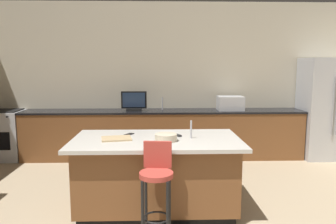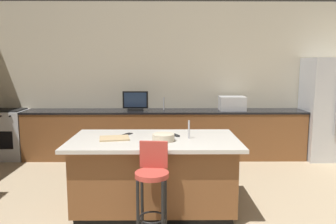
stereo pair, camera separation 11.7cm
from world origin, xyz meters
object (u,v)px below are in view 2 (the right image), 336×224
at_px(tv_monitor, 135,102).
at_px(cell_phone, 127,134).
at_px(bar_stool_center, 152,183).
at_px(kitchen_island, 154,174).
at_px(microwave, 232,103).
at_px(cutting_board, 114,138).
at_px(tv_remote, 175,135).
at_px(refrigerator, 328,109).
at_px(range_oven, 6,134).
at_px(fruit_bowl, 163,137).

distance_m(tv_monitor, cell_phone, 2.05).
bearing_deg(bar_stool_center, kitchen_island, 95.98).
xyz_separation_m(kitchen_island, microwave, (1.41, 2.32, 0.59)).
height_order(kitchen_island, cutting_board, cutting_board).
bearing_deg(cutting_board, tv_remote, 13.31).
xyz_separation_m(bar_stool_center, cutting_board, (-0.48, 0.69, 0.30)).
bearing_deg(tv_remote, bar_stool_center, -133.89).
bearing_deg(cutting_board, bar_stool_center, -55.24).
height_order(kitchen_island, bar_stool_center, bar_stool_center).
xyz_separation_m(refrigerator, cell_phone, (-3.56, -2.03, -0.05)).
xyz_separation_m(kitchen_island, refrigerator, (3.21, 2.26, 0.49)).
distance_m(kitchen_island, tv_monitor, 2.39).
xyz_separation_m(tv_monitor, cell_phone, (0.08, -2.04, -0.19)).
distance_m(refrigerator, tv_remote, 3.63).
distance_m(tv_monitor, tv_remote, 2.23).
bearing_deg(range_oven, fruit_bowl, -38.93).
bearing_deg(cell_phone, tv_remote, 21.75).
bearing_deg(range_oven, kitchen_island, -38.38).
xyz_separation_m(refrigerator, tv_remote, (-2.96, -2.11, -0.04)).
height_order(kitchen_island, tv_remote, tv_remote).
relative_size(microwave, tv_remote, 2.82).
relative_size(fruit_bowl, cell_phone, 1.72).
xyz_separation_m(tv_monitor, cutting_board, (-0.05, -2.29, -0.18)).
bearing_deg(kitchen_island, cutting_board, -177.17).
height_order(tv_remote, cutting_board, tv_remote).
xyz_separation_m(tv_monitor, tv_remote, (0.68, -2.12, -0.18)).
height_order(refrigerator, range_oven, refrigerator).
height_order(range_oven, cell_phone, range_oven).
xyz_separation_m(range_oven, bar_stool_center, (2.93, -3.04, 0.14)).
bearing_deg(kitchen_island, tv_remote, 30.36).
bearing_deg(tv_monitor, kitchen_island, -79.34).
distance_m(range_oven, tv_remote, 3.88).
bearing_deg(refrigerator, cell_phone, -150.37).
xyz_separation_m(microwave, bar_stool_center, (-1.40, -3.04, -0.44)).
bearing_deg(range_oven, refrigerator, -0.56).
relative_size(tv_remote, cutting_board, 0.49).
bearing_deg(range_oven, bar_stool_center, -46.00).
relative_size(kitchen_island, bar_stool_center, 2.00).
bearing_deg(bar_stool_center, tv_monitor, 103.91).
bearing_deg(cell_phone, cutting_board, -86.93).
bearing_deg(tv_monitor, range_oven, 178.84).
distance_m(fruit_bowl, cutting_board, 0.60).
relative_size(kitchen_island, refrigerator, 1.06).
height_order(range_oven, fruit_bowl, fruit_bowl).
bearing_deg(refrigerator, bar_stool_center, -137.17).
xyz_separation_m(microwave, tv_remote, (-1.15, -2.17, -0.14)).
xyz_separation_m(kitchen_island, fruit_bowl, (0.11, -0.14, 0.48)).
bearing_deg(tv_remote, refrigerator, 7.86).
distance_m(kitchen_island, cutting_board, 0.66).
bearing_deg(kitchen_island, bar_stool_center, -89.73).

